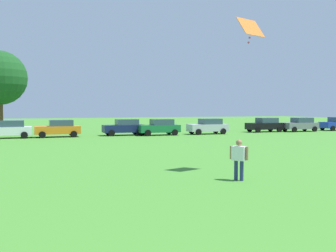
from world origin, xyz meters
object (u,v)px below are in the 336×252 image
(parked_car_white_1, at_px, (9,129))
(parked_car_gray_7, at_px, (300,124))
(parked_car_navy_3, at_px, (124,127))
(parked_car_black_6, at_px, (265,125))
(parked_car_orange_2, at_px, (58,128))
(kite, at_px, (251,28))
(parked_car_green_4, at_px, (160,127))
(adult_bystander, at_px, (239,156))
(parked_car_silver_5, at_px, (208,126))

(parked_car_white_1, distance_m, parked_car_gray_7, 32.75)
(parked_car_navy_3, distance_m, parked_car_black_6, 17.03)
(parked_car_orange_2, bearing_deg, kite, 105.52)
(parked_car_green_4, bearing_deg, parked_car_navy_3, -17.98)
(parked_car_orange_2, xyz_separation_m, parked_car_gray_7, (28.21, -0.69, 0.00))
(adult_bystander, distance_m, parked_car_navy_3, 26.25)
(adult_bystander, distance_m, parked_car_orange_2, 26.51)
(parked_car_white_1, xyz_separation_m, parked_car_green_4, (14.67, -0.99, 0.00))
(parked_car_white_1, xyz_separation_m, parked_car_orange_2, (4.53, -0.03, 0.00))
(kite, xyz_separation_m, parked_car_black_6, (16.99, 24.13, -5.60))
(parked_car_gray_7, bearing_deg, parked_car_navy_3, -2.29)
(parked_car_green_4, height_order, parked_car_black_6, same)
(parked_car_orange_2, bearing_deg, parked_car_silver_5, 176.10)
(kite, relative_size, parked_car_gray_7, 0.34)
(parked_car_orange_2, relative_size, parked_car_gray_7, 1.00)
(adult_bystander, height_order, parked_car_silver_5, parked_car_silver_5)
(parked_car_gray_7, bearing_deg, parked_car_orange_2, -1.40)
(kite, relative_size, parked_car_white_1, 0.34)
(adult_bystander, height_order, kite, kite)
(parked_car_silver_5, bearing_deg, parked_car_orange_2, -3.90)
(parked_car_silver_5, bearing_deg, kite, 68.66)
(parked_car_white_1, xyz_separation_m, parked_car_black_6, (28.22, -0.03, 0.00))
(parked_car_navy_3, distance_m, parked_car_silver_5, 9.12)
(parked_car_silver_5, height_order, parked_car_gray_7, same)
(adult_bystander, distance_m, parked_car_white_1, 27.77)
(adult_bystander, relative_size, parked_car_white_1, 0.38)
(parked_car_orange_2, xyz_separation_m, parked_car_black_6, (23.69, 0.01, 0.00))
(parked_car_navy_3, relative_size, parked_car_silver_5, 1.00)
(parked_car_orange_2, distance_m, parked_car_navy_3, 6.67)
(parked_car_gray_7, bearing_deg, parked_car_silver_5, 1.75)
(parked_car_orange_2, height_order, parked_car_navy_3, same)
(parked_car_white_1, height_order, parked_car_navy_3, same)
(parked_car_silver_5, bearing_deg, parked_car_white_1, -3.12)
(kite, bearing_deg, parked_car_gray_7, 47.45)
(parked_car_white_1, relative_size, parked_car_silver_5, 1.00)
(adult_bystander, xyz_separation_m, parked_car_navy_3, (1.61, 26.20, -0.11))
(parked_car_white_1, xyz_separation_m, parked_car_navy_3, (11.19, 0.14, 0.00))
(adult_bystander, distance_m, kite, 6.04)
(kite, height_order, parked_car_navy_3, kite)
(adult_bystander, xyz_separation_m, parked_car_green_4, (5.09, 25.07, -0.11))
(parked_car_silver_5, xyz_separation_m, parked_car_gray_7, (12.51, 0.38, 0.00))
(parked_car_navy_3, height_order, parked_car_black_6, same)
(parked_car_navy_3, height_order, parked_car_gray_7, same)
(parked_car_green_4, xyz_separation_m, parked_car_silver_5, (5.56, -0.11, 0.00))
(adult_bystander, xyz_separation_m, parked_car_white_1, (-9.58, 26.06, -0.11))
(parked_car_navy_3, height_order, parked_car_silver_5, same)
(parked_car_green_4, bearing_deg, parked_car_gray_7, -179.15)
(kite, relative_size, parked_car_navy_3, 0.34)
(adult_bystander, relative_size, parked_car_navy_3, 0.38)
(adult_bystander, height_order, parked_car_navy_3, parked_car_navy_3)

